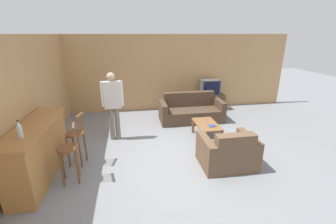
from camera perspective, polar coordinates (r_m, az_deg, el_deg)
ground_plane at (r=4.97m, az=3.78°, el=-12.38°), size 24.00×24.00×0.00m
wall_back at (r=7.96m, az=-2.22°, el=9.82°), size 9.40×0.08×2.60m
wall_left at (r=5.98m, az=-30.14°, el=4.03°), size 0.08×8.68×2.60m
bar_counter at (r=4.92m, az=-30.02°, el=-8.42°), size 0.55×2.10×1.06m
bar_chair_near at (r=4.45m, az=-23.87°, el=-9.47°), size 0.42×0.42×1.11m
bar_chair_mid at (r=4.98m, az=-22.31°, el=-6.15°), size 0.43×0.43×1.11m
couch_far at (r=7.11m, az=5.80°, el=0.24°), size 1.95×0.89×0.85m
armchair_near at (r=4.83m, az=14.95°, el=-9.97°), size 1.09×0.84×0.83m
coffee_table at (r=5.88m, az=9.77°, el=-3.53°), size 0.54×0.95×0.42m
tv_unit at (r=8.25m, az=10.36°, el=2.59°), size 1.02×0.50×0.56m
tv at (r=8.11m, az=10.59°, el=6.26°), size 0.64×0.41×0.52m
bottle at (r=4.20m, az=-33.55°, el=-3.77°), size 0.08×0.08×0.29m
book_on_table at (r=5.72m, az=11.14°, el=-3.44°), size 0.21×0.18×0.02m
person_by_window at (r=5.73m, az=-13.82°, el=2.37°), size 0.53×0.19×1.74m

